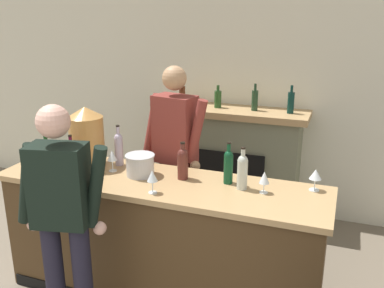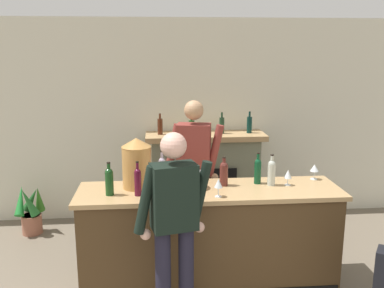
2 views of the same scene
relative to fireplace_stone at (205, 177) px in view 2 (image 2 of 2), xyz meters
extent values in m
cube|color=beige|center=(-0.16, 0.26, 0.75)|extent=(12.00, 0.07, 2.75)
cube|color=#46311A|center=(-0.15, -1.65, -0.14)|extent=(2.50, 0.61, 0.97)
cube|color=tan|center=(-0.15, -1.65, 0.36)|extent=(2.57, 0.68, 0.04)
cube|color=slate|center=(0.00, 0.01, -0.05)|extent=(1.43, 0.44, 1.17)
cube|color=black|center=(0.00, -0.23, -0.20)|extent=(0.79, 0.02, 0.75)
cube|color=tan|center=(0.00, -0.01, 0.57)|extent=(1.59, 0.52, 0.07)
cylinder|color=#492112|center=(-0.60, -0.01, 0.71)|extent=(0.07, 0.07, 0.21)
cylinder|color=#492112|center=(-0.60, -0.01, 0.85)|extent=(0.03, 0.03, 0.07)
cylinder|color=#22481F|center=(-0.19, -0.01, 0.70)|extent=(0.08, 0.08, 0.18)
cylinder|color=#22481F|center=(-0.19, -0.01, 0.82)|extent=(0.03, 0.03, 0.06)
cylinder|color=#1D3822|center=(0.22, -0.01, 0.71)|extent=(0.07, 0.07, 0.21)
cylinder|color=#1D3822|center=(0.22, -0.01, 0.86)|extent=(0.03, 0.03, 0.07)
cylinder|color=#0B2C27|center=(0.59, -0.01, 0.72)|extent=(0.07, 0.07, 0.22)
cylinder|color=#0B2C27|center=(0.59, -0.01, 0.86)|extent=(0.03, 0.03, 0.07)
cylinder|color=#9B5D47|center=(-2.28, -0.24, -0.50)|extent=(0.25, 0.25, 0.25)
cylinder|color=#332319|center=(-2.28, -0.24, -0.39)|extent=(0.23, 0.23, 0.02)
cone|color=#306D1F|center=(-2.18, -0.23, -0.17)|extent=(0.15, 0.26, 0.38)
cone|color=#205424|center=(-2.29, -0.15, -0.20)|extent=(0.27, 0.14, 0.33)
cone|color=#1B6D28|center=(-2.40, -0.25, -0.18)|extent=(0.13, 0.33, 0.39)
cone|color=#226228|center=(-2.27, -0.35, -0.16)|extent=(0.27, 0.15, 0.39)
cylinder|color=black|center=(-0.43, -2.31, -0.17)|extent=(0.13, 0.13, 0.92)
cylinder|color=black|center=(-0.63, -2.36, -0.17)|extent=(0.13, 0.13, 0.92)
cube|color=black|center=(-0.53, -2.34, 0.56)|extent=(0.40, 0.30, 0.54)
cylinder|color=black|center=(-0.31, -2.26, 0.56)|extent=(0.20, 0.08, 0.57)
sphere|color=#D5A08D|center=(-0.31, -2.25, 0.26)|extent=(0.09, 0.09, 0.09)
cylinder|color=black|center=(-0.76, -2.37, 0.56)|extent=(0.20, 0.08, 0.57)
sphere|color=#D5A08D|center=(-0.76, -2.35, 0.26)|extent=(0.09, 0.09, 0.09)
sphere|color=#D5A08D|center=(-0.53, -2.34, 0.99)|extent=(0.21, 0.21, 0.21)
cylinder|color=#2B2720|center=(-0.35, -1.06, -0.15)|extent=(0.13, 0.13, 0.96)
cube|color=black|center=(-0.37, -1.12, -0.59)|extent=(0.15, 0.26, 0.07)
cylinder|color=#2B2720|center=(-0.16, -1.10, -0.15)|extent=(0.13, 0.13, 0.96)
cube|color=black|center=(-0.17, -1.16, -0.59)|extent=(0.15, 0.26, 0.07)
cube|color=maroon|center=(-0.25, -1.08, 0.63)|extent=(0.40, 0.29, 0.60)
cylinder|color=maroon|center=(-0.48, -1.05, 0.65)|extent=(0.20, 0.08, 0.57)
sphere|color=tan|center=(-0.49, -1.07, 0.35)|extent=(0.09, 0.09, 0.09)
cylinder|color=maroon|center=(-0.03, -1.14, 0.65)|extent=(0.20, 0.08, 0.57)
sphere|color=tan|center=(-0.04, -1.16, 0.35)|extent=(0.09, 0.09, 0.09)
sphere|color=tan|center=(-0.25, -1.08, 1.08)|extent=(0.21, 0.21, 0.21)
cylinder|color=#BD8342|center=(-0.85, -1.53, 0.59)|extent=(0.28, 0.28, 0.41)
cone|color=#BD8342|center=(-0.85, -1.53, 0.84)|extent=(0.29, 0.29, 0.09)
cylinder|color=#B29333|center=(-0.85, -1.70, 0.46)|extent=(0.02, 0.04, 0.02)
cylinder|color=silver|center=(-0.34, -1.60, 0.46)|extent=(0.22, 0.22, 0.16)
cylinder|color=silver|center=(-0.34, -1.60, 0.55)|extent=(0.23, 0.23, 0.01)
cylinder|color=#B2B9AC|center=(0.48, -1.58, 0.50)|extent=(0.08, 0.08, 0.22)
sphere|color=#B2B9AC|center=(0.48, -1.58, 0.61)|extent=(0.07, 0.07, 0.07)
cylinder|color=#B2B9AC|center=(0.48, -1.58, 0.65)|extent=(0.03, 0.03, 0.09)
cylinder|color=black|center=(0.48, -1.58, 0.70)|extent=(0.03, 0.03, 0.01)
cylinder|color=#54241E|center=(0.00, -1.55, 0.49)|extent=(0.08, 0.08, 0.20)
sphere|color=#54241E|center=(0.00, -1.55, 0.59)|extent=(0.08, 0.08, 0.08)
cylinder|color=#54241E|center=(0.00, -1.55, 0.63)|extent=(0.03, 0.03, 0.08)
cylinder|color=black|center=(0.00, -1.55, 0.67)|extent=(0.04, 0.04, 0.01)
cylinder|color=#174019|center=(-1.10, -1.74, 0.50)|extent=(0.08, 0.08, 0.22)
sphere|color=#174019|center=(-1.10, -1.74, 0.61)|extent=(0.07, 0.07, 0.07)
cylinder|color=#174019|center=(-1.10, -1.74, 0.65)|extent=(0.03, 0.03, 0.09)
cylinder|color=black|center=(-1.10, -1.74, 0.70)|extent=(0.03, 0.03, 0.01)
cylinder|color=#B3A6BC|center=(-0.61, -1.45, 0.51)|extent=(0.07, 0.07, 0.24)
sphere|color=#B3A6BC|center=(-0.61, -1.45, 0.63)|extent=(0.07, 0.07, 0.07)
cylinder|color=#B3A6BC|center=(-0.61, -1.45, 0.67)|extent=(0.03, 0.03, 0.09)
cylinder|color=black|center=(-0.61, -1.45, 0.72)|extent=(0.03, 0.03, 0.01)
cylinder|color=#4E0E25|center=(-0.84, -1.77, 0.50)|extent=(0.06, 0.06, 0.23)
sphere|color=#4E0E25|center=(-0.84, -1.77, 0.61)|extent=(0.06, 0.06, 0.06)
cylinder|color=#4E0E25|center=(-0.84, -1.77, 0.66)|extent=(0.03, 0.03, 0.09)
cylinder|color=black|center=(-0.84, -1.77, 0.71)|extent=(0.03, 0.03, 0.01)
cylinder|color=#0D3E22|center=(0.35, -1.51, 0.50)|extent=(0.07, 0.07, 0.22)
sphere|color=#0D3E22|center=(0.35, -1.51, 0.61)|extent=(0.07, 0.07, 0.07)
cylinder|color=#0D3E22|center=(0.35, -1.51, 0.65)|extent=(0.03, 0.03, 0.09)
cylinder|color=black|center=(0.35, -1.51, 0.70)|extent=(0.03, 0.03, 0.01)
cylinder|color=silver|center=(0.97, -1.43, 0.39)|extent=(0.07, 0.07, 0.01)
cylinder|color=silver|center=(0.97, -1.43, 0.43)|extent=(0.01, 0.01, 0.08)
cone|color=silver|center=(0.97, -1.43, 0.51)|extent=(0.09, 0.09, 0.07)
cylinder|color=silver|center=(-0.59, -1.59, 0.39)|extent=(0.07, 0.07, 0.01)
cylinder|color=silver|center=(-0.59, -1.59, 0.43)|extent=(0.01, 0.01, 0.09)
cone|color=silver|center=(-0.59, -1.59, 0.52)|extent=(0.08, 0.08, 0.08)
cylinder|color=silver|center=(0.64, -1.60, 0.39)|extent=(0.06, 0.06, 0.01)
cylinder|color=silver|center=(0.64, -1.60, 0.43)|extent=(0.01, 0.01, 0.07)
cone|color=silver|center=(0.64, -1.60, 0.50)|extent=(0.07, 0.07, 0.09)
cylinder|color=silver|center=(-0.10, -1.87, 0.39)|extent=(0.06, 0.06, 0.01)
cylinder|color=silver|center=(-0.10, -1.87, 0.43)|extent=(0.01, 0.01, 0.08)
cone|color=silver|center=(-0.10, -1.87, 0.52)|extent=(0.08, 0.08, 0.08)
camera|label=1|loc=(1.13, -4.40, 1.64)|focal=40.00mm
camera|label=2|loc=(-0.67, -5.58, 1.73)|focal=40.00mm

